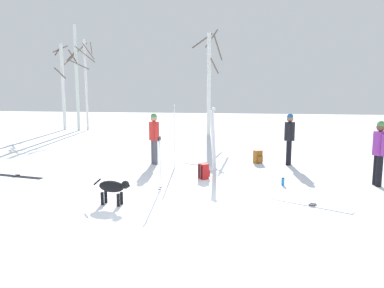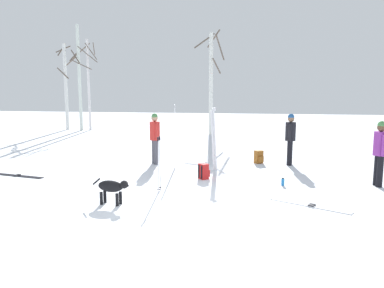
% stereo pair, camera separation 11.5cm
% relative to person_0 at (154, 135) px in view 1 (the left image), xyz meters
% --- Properties ---
extents(ground_plane, '(60.00, 60.00, 0.00)m').
position_rel_person_0_xyz_m(ground_plane, '(1.54, -4.31, -0.98)').
color(ground_plane, white).
extents(person_0, '(0.34, 0.45, 1.72)m').
position_rel_person_0_xyz_m(person_0, '(0.00, 0.00, 0.00)').
color(person_0, '#4C4C56').
rests_on(person_0, ground_plane).
extents(person_1, '(0.34, 0.52, 1.72)m').
position_rel_person_0_xyz_m(person_1, '(6.50, -1.92, 0.00)').
color(person_1, black).
rests_on(person_1, ground_plane).
extents(person_2, '(0.34, 0.51, 1.72)m').
position_rel_person_0_xyz_m(person_2, '(4.48, 0.53, 0.00)').
color(person_2, black).
rests_on(person_2, ground_plane).
extents(dog, '(0.89, 0.31, 0.57)m').
position_rel_person_0_xyz_m(dog, '(0.20, -4.51, -0.59)').
color(dog, black).
rests_on(dog, ground_plane).
extents(ski_pair_planted_0, '(0.21, 0.15, 1.96)m').
position_rel_person_0_xyz_m(ski_pair_planted_0, '(2.06, -0.68, -0.01)').
color(ski_pair_planted_0, white).
rests_on(ski_pair_planted_0, ground_plane).
extents(ski_pair_planted_1, '(0.07, 0.19, 2.04)m').
position_rel_person_0_xyz_m(ski_pair_planted_1, '(0.81, -0.60, 0.03)').
color(ski_pair_planted_1, white).
rests_on(ski_pair_planted_1, ground_plane).
extents(ski_pair_lying_0, '(1.89, 0.51, 0.05)m').
position_rel_person_0_xyz_m(ski_pair_lying_0, '(-3.59, -2.36, -0.97)').
color(ski_pair_lying_0, black).
rests_on(ski_pair_lying_0, ground_plane).
extents(ski_pair_lying_1, '(1.66, 1.01, 0.05)m').
position_rel_person_0_xyz_m(ski_pair_lying_1, '(4.49, -3.93, -0.97)').
color(ski_pair_lying_1, white).
rests_on(ski_pair_lying_1, ground_plane).
extents(ski_poles_0, '(0.07, 0.27, 1.37)m').
position_rel_person_0_xyz_m(ski_poles_0, '(0.96, -3.29, -0.25)').
color(ski_poles_0, '#B2B2BC').
rests_on(ski_poles_0, ground_plane).
extents(backpack_1, '(0.34, 0.34, 0.44)m').
position_rel_person_0_xyz_m(backpack_1, '(3.47, 0.65, -0.77)').
color(backpack_1, '#99591E').
rests_on(backpack_1, ground_plane).
extents(backpack_2, '(0.35, 0.34, 0.44)m').
position_rel_person_0_xyz_m(backpack_2, '(1.89, -1.86, -0.77)').
color(backpack_2, red).
rests_on(backpack_2, ground_plane).
extents(water_bottle_0, '(0.08, 0.08, 0.21)m').
position_rel_person_0_xyz_m(water_bottle_0, '(4.05, -2.26, -0.88)').
color(water_bottle_0, '#1E72BF').
rests_on(water_bottle_0, ground_plane).
extents(birch_tree_0, '(1.29, 1.06, 5.23)m').
position_rel_person_0_xyz_m(birch_tree_0, '(-8.04, 9.50, 1.76)').
color(birch_tree_0, silver).
rests_on(birch_tree_0, ground_plane).
extents(birch_tree_1, '(1.22, 1.15, 6.21)m').
position_rel_person_0_xyz_m(birch_tree_1, '(-6.98, 9.14, 2.22)').
color(birch_tree_1, silver).
rests_on(birch_tree_1, ground_plane).
extents(birch_tree_2, '(1.56, 1.33, 5.40)m').
position_rel_person_0_xyz_m(birch_tree_2, '(-6.49, 9.34, 1.90)').
color(birch_tree_2, silver).
rests_on(birch_tree_2, ground_plane).
extents(birch_tree_3, '(1.65, 1.65, 5.65)m').
position_rel_person_0_xyz_m(birch_tree_3, '(1.01, 8.20, 1.95)').
color(birch_tree_3, silver).
rests_on(birch_tree_3, ground_plane).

